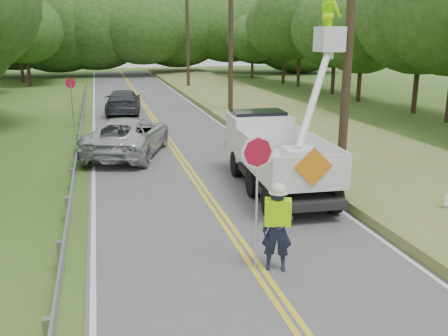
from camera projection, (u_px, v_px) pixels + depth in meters
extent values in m
cube|color=#4F4F52|center=(178.00, 154.00, 20.90)|extent=(7.20, 96.00, 0.02)
cube|color=gold|center=(175.00, 154.00, 20.88)|extent=(0.12, 96.00, 0.00)
cube|color=gold|center=(180.00, 153.00, 20.92)|extent=(0.12, 96.00, 0.00)
cube|color=silver|center=(94.00, 158.00, 20.08)|extent=(0.12, 96.00, 0.00)
cube|color=silver|center=(255.00, 149.00, 21.72)|extent=(0.12, 96.00, 0.00)
cube|color=gray|center=(61.00, 257.00, 10.49)|extent=(0.12, 0.14, 0.70)
cube|color=gray|center=(68.00, 209.00, 13.30)|extent=(0.12, 0.14, 0.70)
cube|color=gray|center=(72.00, 179.00, 16.10)|extent=(0.12, 0.14, 0.70)
cube|color=gray|center=(76.00, 157.00, 18.91)|extent=(0.12, 0.14, 0.70)
cube|color=gray|center=(78.00, 141.00, 21.71)|extent=(0.12, 0.14, 0.70)
cube|color=gray|center=(80.00, 129.00, 24.52)|extent=(0.12, 0.14, 0.70)
cube|color=gray|center=(81.00, 119.00, 27.32)|extent=(0.12, 0.14, 0.70)
cube|color=gray|center=(83.00, 111.00, 30.13)|extent=(0.12, 0.14, 0.70)
cube|color=gray|center=(84.00, 104.00, 32.93)|extent=(0.12, 0.14, 0.70)
cube|color=gray|center=(84.00, 99.00, 35.73)|extent=(0.12, 0.14, 0.70)
cube|color=gray|center=(85.00, 94.00, 38.54)|extent=(0.12, 0.14, 0.70)
cube|color=gray|center=(86.00, 90.00, 41.34)|extent=(0.12, 0.14, 0.70)
cube|color=gray|center=(79.00, 140.00, 20.73)|extent=(0.05, 48.00, 0.34)
cylinder|color=black|center=(350.00, 31.00, 16.10)|extent=(0.30, 0.30, 10.00)
cylinder|color=black|center=(231.00, 32.00, 30.12)|extent=(0.30, 0.30, 10.00)
cylinder|color=black|center=(187.00, 33.00, 44.15)|extent=(0.30, 0.30, 10.00)
cube|color=olive|center=(331.00, 142.00, 22.55)|extent=(7.00, 96.00, 0.30)
cylinder|color=#332319|center=(29.00, 70.00, 47.53)|extent=(0.32, 0.32, 3.04)
ellipsoid|color=#1D4410|center=(25.00, 30.00, 46.55)|extent=(7.10, 7.10, 6.25)
cylinder|color=#332319|center=(21.00, 63.00, 50.69)|extent=(0.32, 0.32, 3.91)
ellipsoid|color=#1D4410|center=(16.00, 15.00, 49.43)|extent=(9.13, 9.13, 8.03)
cylinder|color=#332319|center=(416.00, 86.00, 31.11)|extent=(0.32, 0.32, 3.49)
ellipsoid|color=#1D4410|center=(423.00, 15.00, 29.98)|extent=(8.15, 8.15, 7.17)
cylinder|color=#332319|center=(359.00, 82.00, 36.68)|extent=(0.32, 0.32, 2.93)
ellipsoid|color=#1D4410|center=(363.00, 32.00, 35.74)|extent=(6.83, 6.83, 6.01)
cylinder|color=#332319|center=(333.00, 75.00, 41.04)|extent=(0.32, 0.32, 3.12)
ellipsoid|color=#1D4410|center=(336.00, 28.00, 40.04)|extent=(7.27, 7.27, 6.40)
cylinder|color=#332319|center=(299.00, 67.00, 46.75)|extent=(0.32, 0.32, 3.72)
ellipsoid|color=#1D4410|center=(301.00, 17.00, 45.55)|extent=(8.68, 8.68, 7.64)
cylinder|color=#332319|center=(283.00, 67.00, 49.46)|extent=(0.32, 0.32, 3.31)
ellipsoid|color=#1D4410|center=(285.00, 25.00, 48.39)|extent=(7.72, 7.72, 6.80)
cylinder|color=#332319|center=(252.00, 67.00, 55.88)|extent=(0.32, 0.32, 2.56)
ellipsoid|color=#1D4410|center=(253.00, 38.00, 55.06)|extent=(5.97, 5.97, 5.26)
ellipsoid|color=#1D4410|center=(13.00, 28.00, 57.04)|extent=(12.73, 9.55, 9.55)
ellipsoid|color=#1D4410|center=(57.00, 28.00, 57.37)|extent=(13.56, 10.17, 10.17)
ellipsoid|color=#1D4410|center=(95.00, 28.00, 58.15)|extent=(12.93, 9.70, 9.70)
ellipsoid|color=#1D4410|center=(143.00, 28.00, 57.81)|extent=(11.18, 8.39, 8.39)
ellipsoid|color=#1D4410|center=(177.00, 29.00, 62.08)|extent=(12.77, 9.58, 9.58)
ellipsoid|color=#1D4410|center=(228.00, 29.00, 62.85)|extent=(11.21, 8.41, 8.41)
ellipsoid|color=#1D4410|center=(260.00, 29.00, 62.94)|extent=(11.83, 8.87, 8.87)
ellipsoid|color=#1D4410|center=(300.00, 29.00, 62.18)|extent=(14.66, 11.00, 11.00)
imported|color=#191E33|center=(277.00, 230.00, 10.42)|extent=(0.76, 0.63, 1.80)
cube|color=#9EEB01|center=(278.00, 212.00, 10.31)|extent=(0.63, 0.50, 0.55)
ellipsoid|color=silver|center=(279.00, 189.00, 10.18)|extent=(0.34, 0.34, 0.27)
cylinder|color=#B7B7B7|center=(256.00, 213.00, 10.41)|extent=(0.04, 0.04, 2.52)
cylinder|color=maroon|center=(258.00, 152.00, 10.06)|extent=(0.72, 0.07, 0.72)
cylinder|color=black|center=(270.00, 202.00, 13.53)|extent=(0.33, 0.91, 0.90)
cylinder|color=black|center=(334.00, 198.00, 13.88)|extent=(0.33, 0.91, 0.90)
cylinder|color=black|center=(253.00, 183.00, 15.29)|extent=(0.33, 0.91, 0.90)
cylinder|color=black|center=(310.00, 179.00, 15.64)|extent=(0.33, 0.91, 0.90)
cylinder|color=black|center=(236.00, 164.00, 17.50)|extent=(0.33, 0.91, 0.90)
cylinder|color=black|center=(287.00, 161.00, 17.85)|extent=(0.33, 0.91, 0.90)
cube|color=black|center=(279.00, 176.00, 15.71)|extent=(2.26, 6.06, 0.23)
cube|color=white|center=(286.00, 168.00, 14.97)|extent=(2.36, 4.39, 0.21)
cube|color=white|center=(253.00, 154.00, 14.65)|extent=(0.28, 4.29, 0.84)
cube|color=white|center=(320.00, 151.00, 15.05)|extent=(0.28, 4.29, 0.84)
cube|color=white|center=(312.00, 171.00, 12.84)|extent=(2.14, 0.17, 0.84)
cube|color=white|center=(259.00, 138.00, 17.90)|extent=(2.19, 1.88, 1.68)
cube|color=black|center=(258.00, 120.00, 17.92)|extent=(1.93, 1.31, 0.70)
cube|color=white|center=(298.00, 161.00, 13.88)|extent=(0.88, 0.88, 0.75)
cube|color=white|center=(330.00, 39.00, 16.00)|extent=(0.79, 0.79, 0.79)
imported|color=#9EEB01|center=(331.00, 14.00, 15.80)|extent=(0.62, 0.80, 1.65)
cube|color=orange|center=(313.00, 167.00, 12.74)|extent=(1.06, 0.09, 1.05)
imported|color=silver|center=(128.00, 136.00, 20.50)|extent=(4.34, 6.27, 1.59)
imported|color=#393B41|center=(123.00, 102.00, 31.21)|extent=(2.60, 5.32, 1.49)
cylinder|color=gray|center=(72.00, 104.00, 26.47)|extent=(0.06, 0.06, 2.50)
cylinder|color=maroon|center=(70.00, 83.00, 26.17)|extent=(0.55, 0.21, 0.57)
cylinder|color=gray|center=(443.00, 210.00, 13.58)|extent=(0.02, 0.02, 0.49)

